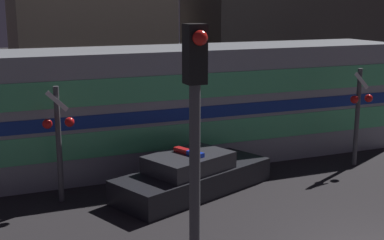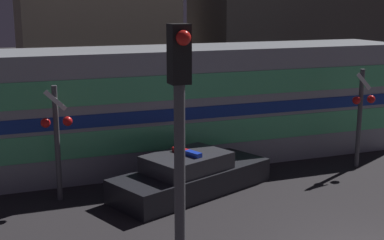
% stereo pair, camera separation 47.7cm
% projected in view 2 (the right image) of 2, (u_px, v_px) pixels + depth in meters
% --- Properties ---
extents(train, '(15.05, 2.96, 3.79)m').
position_uv_depth(train, '(192.00, 104.00, 17.85)').
color(train, '#999EA5').
rests_on(train, ground_plane).
extents(police_car, '(5.03, 3.36, 1.25)m').
position_uv_depth(police_car, '(191.00, 176.00, 14.93)').
color(police_car, black).
rests_on(police_car, ground_plane).
extents(crossing_signal_near, '(0.82, 0.35, 3.17)m').
position_uv_depth(crossing_signal_near, '(361.00, 112.00, 16.96)').
color(crossing_signal_near, '#4C4C51').
rests_on(crossing_signal_near, ground_plane).
extents(crossing_signal_far, '(0.82, 0.35, 3.11)m').
position_uv_depth(crossing_signal_far, '(57.00, 136.00, 14.02)').
color(crossing_signal_far, '#4C4C51').
rests_on(crossing_signal_far, ground_plane).
extents(traffic_light_corner, '(0.30, 0.46, 4.90)m').
position_uv_depth(traffic_light_corner, '(180.00, 143.00, 8.28)').
color(traffic_light_corner, '#4C4C51').
rests_on(traffic_light_corner, ground_plane).
extents(building_left, '(6.27, 5.86, 6.04)m').
position_uv_depth(building_left, '(94.00, 53.00, 23.56)').
color(building_left, '#726656').
rests_on(building_left, ground_plane).
extents(building_center, '(11.93, 5.02, 8.75)m').
position_uv_depth(building_center, '(312.00, 19.00, 27.51)').
color(building_center, '#47423D').
rests_on(building_center, ground_plane).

